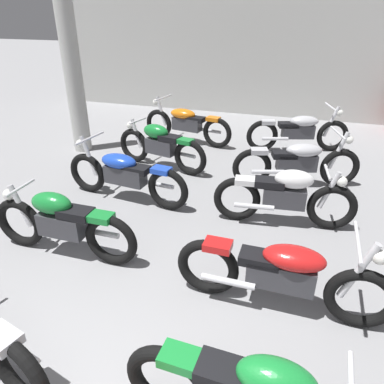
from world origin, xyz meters
The scene contains 10 objects.
back_wall centered at (0.00, 9.83, 1.80)m, with size 12.52×0.24×3.60m, color #B2B2AD.
support_pillar centered at (-3.22, 5.75, 1.60)m, with size 0.36×0.36×3.20m, color #B2B2AD.
motorcycle_left_row_1 centered at (-1.32, 2.38, 0.46)m, with size 1.97×0.48×0.88m.
motorcycle_left_row_2 centered at (-1.26, 3.92, 0.45)m, with size 2.17×0.68×0.97m.
motorcycle_left_row_3 centered at (-1.22, 5.31, 0.46)m, with size 1.94×0.63×0.88m.
motorcycle_left_row_4 centered at (-1.21, 6.86, 0.45)m, with size 2.16×0.69×0.97m.
motorcycle_right_row_1 centered at (1.32, 2.25, 0.45)m, with size 2.17×0.68×0.97m.
motorcycle_right_row_2 centered at (1.21, 3.93, 0.46)m, with size 1.97×0.54×0.88m.
motorcycle_right_row_3 centered at (1.30, 5.28, 0.45)m, with size 2.11×0.90×0.97m.
motorcycle_right_row_4 centered at (1.23, 7.06, 0.45)m, with size 2.10×0.90×0.97m.
Camera 1 is at (1.33, -0.71, 2.79)m, focal length 34.00 mm.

